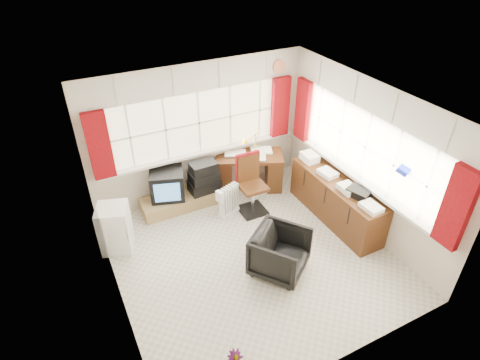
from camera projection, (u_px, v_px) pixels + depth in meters
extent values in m
plane|color=beige|center=(252.00, 256.00, 6.26)|extent=(4.00, 4.00, 0.00)
plane|color=beige|center=(199.00, 133.00, 7.05)|extent=(4.00, 0.00, 4.00)
plane|color=beige|center=(347.00, 292.00, 4.08)|extent=(4.00, 0.00, 4.00)
plane|color=beige|center=(107.00, 235.00, 4.81)|extent=(0.00, 4.00, 4.00)
plane|color=beige|center=(365.00, 158.00, 6.32)|extent=(0.00, 4.00, 4.00)
plane|color=white|center=(255.00, 107.00, 4.87)|extent=(4.00, 4.00, 0.00)
plane|color=#FFF3C9|center=(199.00, 123.00, 6.92)|extent=(3.60, 0.00, 3.60)
cube|color=white|center=(202.00, 153.00, 7.22)|extent=(3.70, 0.12, 0.05)
cube|color=white|center=(130.00, 138.00, 6.46)|extent=(0.03, 0.02, 1.10)
cube|color=white|center=(166.00, 130.00, 6.69)|extent=(0.03, 0.02, 1.10)
cube|color=white|center=(199.00, 123.00, 6.92)|extent=(0.03, 0.02, 1.10)
cube|color=white|center=(230.00, 116.00, 7.14)|extent=(0.03, 0.02, 1.10)
cube|color=white|center=(260.00, 110.00, 7.37)|extent=(0.03, 0.02, 1.10)
plane|color=#FFF3C9|center=(366.00, 147.00, 6.20)|extent=(0.00, 3.60, 3.60)
cube|color=white|center=(358.00, 179.00, 6.51)|extent=(0.12, 3.70, 0.05)
cube|color=white|center=(427.00, 187.00, 5.31)|extent=(0.02, 0.03, 1.10)
cube|color=white|center=(394.00, 165.00, 5.75)|extent=(0.02, 0.03, 1.10)
cube|color=white|center=(365.00, 147.00, 6.20)|extent=(0.02, 0.03, 1.10)
cube|color=white|center=(341.00, 132.00, 6.64)|extent=(0.02, 0.03, 1.10)
cube|color=white|center=(319.00, 118.00, 7.09)|extent=(0.02, 0.03, 1.10)
cube|color=maroon|center=(99.00, 146.00, 6.22)|extent=(0.35, 0.10, 1.15)
cube|color=maroon|center=(280.00, 107.00, 7.47)|extent=(0.35, 0.10, 1.15)
cube|color=maroon|center=(303.00, 110.00, 7.36)|extent=(0.10, 0.35, 1.15)
cube|color=maroon|center=(456.00, 208.00, 4.91)|extent=(0.10, 0.35, 1.15)
cube|color=beige|center=(197.00, 78.00, 6.47)|extent=(3.95, 0.08, 0.48)
cube|color=beige|center=(375.00, 99.00, 5.75)|extent=(0.08, 3.95, 0.48)
cube|color=#4E2C12|center=(249.00, 156.00, 7.49)|extent=(1.38, 1.07, 0.06)
cube|color=#4E2C12|center=(224.00, 173.00, 7.67)|extent=(0.49, 0.62, 0.66)
cube|color=#4E2C12|center=(274.00, 172.00, 7.70)|extent=(0.49, 0.62, 0.66)
cube|color=white|center=(249.00, 154.00, 7.46)|extent=(0.31, 0.35, 0.02)
cube|color=white|center=(249.00, 154.00, 7.46)|extent=(0.31, 0.35, 0.02)
cube|color=white|center=(249.00, 154.00, 7.46)|extent=(0.31, 0.35, 0.02)
cube|color=white|center=(249.00, 154.00, 7.46)|extent=(0.31, 0.35, 0.02)
cube|color=white|center=(249.00, 154.00, 7.45)|extent=(0.31, 0.35, 0.02)
cube|color=white|center=(249.00, 153.00, 7.45)|extent=(0.31, 0.35, 0.02)
cube|color=white|center=(249.00, 153.00, 7.45)|extent=(0.31, 0.35, 0.02)
cylinder|color=yellow|center=(255.00, 151.00, 7.56)|extent=(0.10, 0.10, 0.02)
cylinder|color=yellow|center=(256.00, 143.00, 7.45)|extent=(0.02, 0.02, 0.38)
cone|color=yellow|center=(256.00, 135.00, 7.37)|extent=(0.17, 0.15, 0.15)
cube|color=black|center=(253.00, 210.00, 7.21)|extent=(0.46, 0.46, 0.04)
cylinder|color=silver|center=(253.00, 199.00, 7.07)|extent=(0.06, 0.06, 0.52)
cube|color=#4E2C12|center=(253.00, 187.00, 6.93)|extent=(0.45, 0.43, 0.06)
cube|color=#4E2C12|center=(247.00, 167.00, 6.94)|extent=(0.40, 0.06, 0.50)
cube|color=maroon|center=(247.00, 166.00, 6.92)|extent=(0.44, 0.07, 0.52)
imported|color=black|center=(280.00, 253.00, 5.83)|extent=(1.06, 1.06, 0.70)
cube|color=white|center=(229.00, 212.00, 7.12)|extent=(0.42, 0.28, 0.08)
cube|color=white|center=(221.00, 203.00, 6.85)|extent=(0.06, 0.12, 0.51)
cube|color=white|center=(224.00, 202.00, 6.89)|extent=(0.06, 0.12, 0.51)
cube|color=white|center=(226.00, 200.00, 6.92)|extent=(0.06, 0.12, 0.51)
cube|color=white|center=(229.00, 199.00, 6.96)|extent=(0.06, 0.12, 0.51)
cube|color=white|center=(231.00, 197.00, 6.99)|extent=(0.06, 0.12, 0.51)
cube|color=white|center=(234.00, 196.00, 7.03)|extent=(0.06, 0.12, 0.51)
cube|color=white|center=(236.00, 195.00, 7.06)|extent=(0.06, 0.12, 0.51)
cube|color=#4E2C12|center=(336.00, 200.00, 6.85)|extent=(0.50, 2.00, 0.75)
cube|color=white|center=(371.00, 206.00, 6.01)|extent=(0.24, 0.32, 0.10)
cube|color=white|center=(348.00, 188.00, 6.41)|extent=(0.24, 0.32, 0.10)
cube|color=white|center=(328.00, 172.00, 6.80)|extent=(0.24, 0.32, 0.10)
cube|color=white|center=(309.00, 158.00, 7.20)|extent=(0.24, 0.32, 0.10)
cube|color=black|center=(359.00, 192.00, 6.30)|extent=(0.38, 0.42, 0.12)
cube|color=#A88754|center=(180.00, 201.00, 7.26)|extent=(1.40, 0.50, 0.25)
cube|color=black|center=(167.00, 184.00, 7.03)|extent=(0.71, 0.67, 0.52)
cube|color=#4A88D2|center=(167.00, 193.00, 6.81)|extent=(0.42, 0.16, 0.35)
cube|color=black|center=(205.00, 185.00, 7.27)|extent=(0.56, 0.37, 0.20)
cube|color=black|center=(204.00, 176.00, 7.16)|extent=(0.52, 0.35, 0.19)
cube|color=black|center=(203.00, 167.00, 7.06)|extent=(0.47, 0.33, 0.18)
cube|color=white|center=(115.00, 228.00, 6.23)|extent=(0.59, 0.59, 0.78)
cube|color=silver|center=(126.00, 231.00, 6.00)|extent=(0.02, 0.02, 0.41)
imported|color=silver|center=(210.00, 195.00, 7.37)|extent=(0.13, 0.14, 0.31)
imported|color=#83C4B9|center=(236.00, 202.00, 7.29)|extent=(0.11, 0.11, 0.18)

